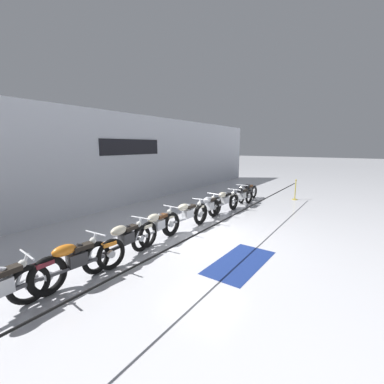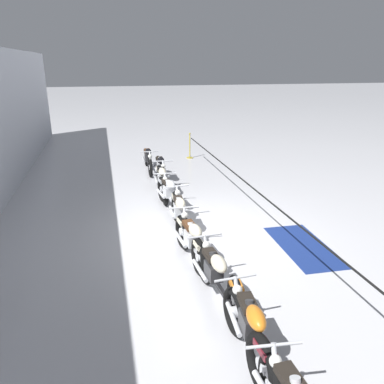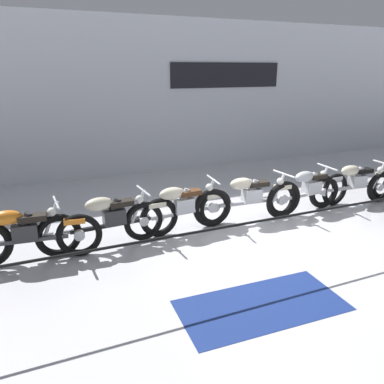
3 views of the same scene
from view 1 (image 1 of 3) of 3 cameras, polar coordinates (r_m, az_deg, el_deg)
name	(u,v)px [view 1 (image 1 of 3)]	position (r m, az deg, el deg)	size (l,w,h in m)	color
ground_plane	(204,233)	(8.30, 2.68, -9.10)	(120.00, 120.00, 0.00)	silver
back_wall	(99,161)	(11.38, -19.96, 6.40)	(28.00, 0.29, 4.20)	silver
motorcycle_orange_1	(74,262)	(5.77, -24.72, -14.01)	(2.36, 0.62, 0.94)	black
motorcycle_cream_2	(125,241)	(6.57, -14.76, -10.45)	(2.42, 0.62, 0.94)	black
motorcycle_cream_3	(157,227)	(7.45, -7.74, -7.67)	(2.15, 0.62, 0.93)	black
motorcycle_cream_4	(187,216)	(8.49, -1.22, -5.31)	(2.30, 0.62, 0.95)	black
motorcycle_silver_5	(209,207)	(9.66, 3.78, -3.41)	(2.23, 0.62, 0.94)	black
motorcycle_cream_6	(224,202)	(10.72, 7.16, -2.15)	(2.36, 0.62, 0.94)	black
motorcycle_black_7	(242,197)	(11.89, 10.96, -1.04)	(2.27, 0.62, 0.92)	black
motorcycle_black_8	(248,192)	(13.24, 12.33, 0.07)	(2.21, 0.62, 0.91)	black
stanchion_far_left	(213,230)	(6.20, 4.76, -8.42)	(13.97, 0.28, 1.05)	gold
stanchion_mid_left	(295,193)	(14.22, 21.94, -0.16)	(0.28, 0.28, 1.05)	gold
floor_banner	(240,262)	(6.46, 10.66, -15.07)	(2.13, 1.01, 0.01)	navy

